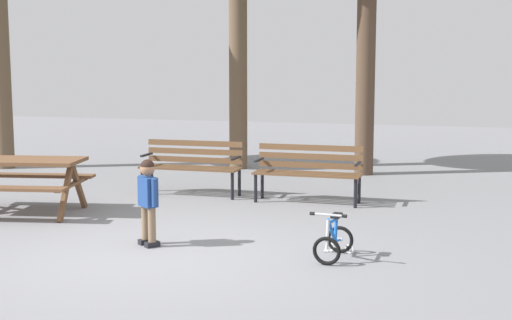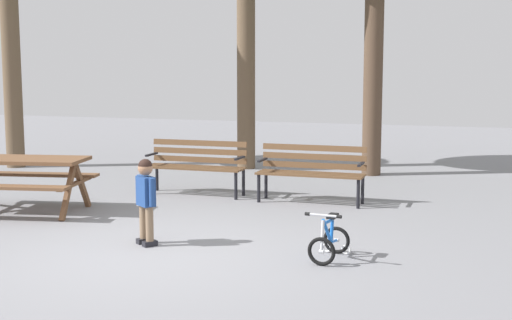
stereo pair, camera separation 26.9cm
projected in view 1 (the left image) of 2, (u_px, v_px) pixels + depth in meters
The scene contains 6 objects.
ground at pixel (148, 256), 7.63m from camera, with size 36.00×36.00×0.00m, color gray.
picnic_table at pixel (16, 171), 9.73m from camera, with size 2.02×1.66×0.79m.
park_bench_far_left at pixel (192, 163), 11.20m from camera, with size 1.60×0.47×0.85m.
park_bench_left at pixel (308, 168), 10.58m from camera, with size 1.60×0.46×0.85m.
child_standing at pixel (148, 196), 7.99m from camera, with size 0.32×0.28×0.99m.
kids_bicycle at pixel (334, 240), 7.48m from camera, with size 0.41×0.59×0.54m.
Camera 1 is at (3.24, -6.78, 2.03)m, focal length 49.67 mm.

